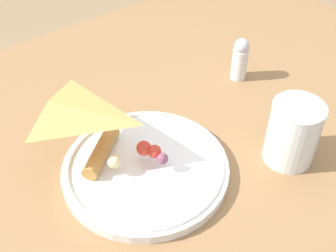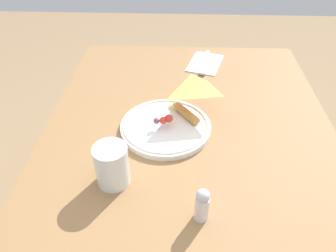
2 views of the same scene
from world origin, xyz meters
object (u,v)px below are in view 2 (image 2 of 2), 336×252
object	(u,v)px
dining_table	(188,175)
napkin_folded	(205,63)
plate_pizza	(166,125)
salt_shaker	(202,205)
butter_knife	(205,63)
milk_glass	(112,167)

from	to	relation	value
dining_table	napkin_folded	xyz separation A→B (m)	(0.47, -0.06, 0.10)
plate_pizza	salt_shaker	size ratio (longest dim) A/B	2.96
butter_knife	salt_shaker	world-z (taller)	salt_shaker
plate_pizza	salt_shaker	distance (m)	0.31
dining_table	salt_shaker	xyz separation A→B (m)	(-0.21, -0.02, 0.14)
milk_glass	salt_shaker	xyz separation A→B (m)	(-0.09, -0.20, -0.00)
dining_table	butter_knife	distance (m)	0.48
dining_table	milk_glass	size ratio (longest dim) A/B	11.74
butter_knife	salt_shaker	size ratio (longest dim) A/B	2.26
milk_glass	napkin_folded	world-z (taller)	milk_glass
dining_table	plate_pizza	world-z (taller)	plate_pizza
milk_glass	napkin_folded	xyz separation A→B (m)	(0.59, -0.24, -0.04)
napkin_folded	butter_knife	size ratio (longest dim) A/B	0.97
dining_table	plate_pizza	size ratio (longest dim) A/B	4.83
napkin_folded	salt_shaker	distance (m)	0.68
plate_pizza	butter_knife	world-z (taller)	plate_pizza
napkin_folded	butter_knife	world-z (taller)	butter_knife
milk_glass	napkin_folded	distance (m)	0.64
plate_pizza	dining_table	bearing A→B (deg)	-141.39
dining_table	salt_shaker	bearing A→B (deg)	-174.04
plate_pizza	milk_glass	xyz separation A→B (m)	(-0.20, 0.11, 0.03)
dining_table	butter_knife	world-z (taller)	butter_knife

